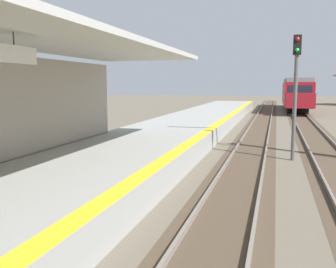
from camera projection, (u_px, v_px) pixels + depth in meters
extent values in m
cube|color=#999993|center=(120.00, 159.00, 14.10)|extent=(5.00, 80.00, 0.90)
cube|color=yellow|center=(179.00, 150.00, 13.43)|extent=(0.50, 80.00, 0.01)
cube|color=white|center=(14.00, 54.00, 7.77)|extent=(0.08, 1.40, 0.36)
cylinder|color=#333333|center=(14.00, 38.00, 7.73)|extent=(0.03, 0.03, 0.27)
cube|color=#4C3D2D|center=(248.00, 157.00, 16.78)|extent=(2.34, 120.00, 0.01)
cube|color=slate|center=(232.00, 155.00, 16.97)|extent=(0.08, 120.00, 0.15)
cube|color=slate|center=(265.00, 156.00, 16.58)|extent=(0.08, 120.00, 0.15)
cube|color=#4C3D2D|center=(331.00, 161.00, 15.86)|extent=(2.34, 120.00, 0.01)
cube|color=slate|center=(313.00, 159.00, 16.05)|extent=(0.08, 120.00, 0.15)
cube|color=maroon|center=(296.00, 93.00, 47.01)|extent=(2.90, 18.00, 2.70)
cube|color=slate|center=(296.00, 81.00, 46.81)|extent=(2.67, 18.00, 0.44)
cube|color=black|center=(300.00, 91.00, 38.36)|extent=(2.32, 0.06, 1.21)
cube|color=maroon|center=(300.00, 100.00, 37.73)|extent=(2.78, 1.60, 1.49)
cube|color=black|center=(308.00, 90.00, 46.57)|extent=(0.04, 15.84, 0.86)
cylinder|color=#333333|center=(295.00, 76.00, 50.16)|extent=(0.06, 0.06, 0.90)
cube|color=black|center=(298.00, 110.00, 41.66)|extent=(2.17, 2.20, 0.72)
cube|color=black|center=(293.00, 105.00, 52.82)|extent=(2.17, 2.20, 0.72)
cylinder|color=#4C4C4C|center=(295.00, 108.00, 15.86)|extent=(0.16, 0.16, 4.40)
cube|color=black|center=(297.00, 45.00, 15.52)|extent=(0.32, 0.24, 0.80)
sphere|color=red|center=(298.00, 39.00, 15.36)|extent=(0.16, 0.16, 0.16)
sphere|color=green|center=(297.00, 50.00, 15.42)|extent=(0.16, 0.16, 0.16)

